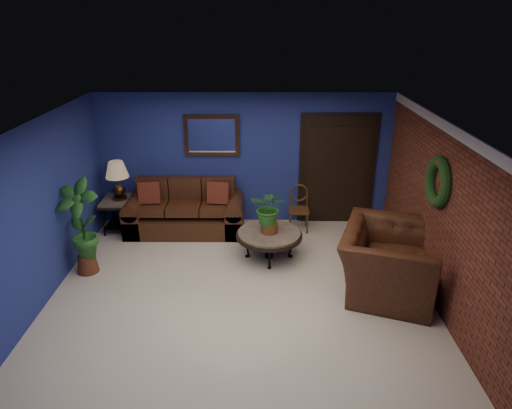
{
  "coord_description": "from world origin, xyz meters",
  "views": [
    {
      "loc": [
        0.26,
        -5.74,
        3.82
      ],
      "look_at": [
        0.22,
        0.55,
        1.16
      ],
      "focal_mm": 32.0,
      "sensor_mm": 36.0,
      "label": 1
    }
  ],
  "objects_px": {
    "table_lamp": "(117,176)",
    "armchair": "(389,261)",
    "coffee_table": "(269,235)",
    "side_chair": "(299,205)",
    "sofa": "(186,214)",
    "end_table": "(121,206)"
  },
  "relations": [
    {
      "from": "coffee_table",
      "to": "armchair",
      "type": "height_order",
      "value": "armchair"
    },
    {
      "from": "end_table",
      "to": "side_chair",
      "type": "distance_m",
      "value": 3.32
    },
    {
      "from": "table_lamp",
      "to": "armchair",
      "type": "relative_size",
      "value": 0.47
    },
    {
      "from": "end_table",
      "to": "sofa",
      "type": "bearing_deg",
      "value": 1.51
    },
    {
      "from": "table_lamp",
      "to": "armchair",
      "type": "xyz_separation_m",
      "value": [
        4.45,
        -2.02,
        -0.59
      ]
    },
    {
      "from": "coffee_table",
      "to": "sofa",
      "type": "bearing_deg",
      "value": 144.99
    },
    {
      "from": "table_lamp",
      "to": "side_chair",
      "type": "xyz_separation_m",
      "value": [
        3.32,
        0.06,
        -0.59
      ]
    },
    {
      "from": "table_lamp",
      "to": "armchair",
      "type": "height_order",
      "value": "table_lamp"
    },
    {
      "from": "sofa",
      "to": "table_lamp",
      "type": "bearing_deg",
      "value": -178.49
    },
    {
      "from": "table_lamp",
      "to": "armchair",
      "type": "bearing_deg",
      "value": -24.46
    },
    {
      "from": "coffee_table",
      "to": "end_table",
      "type": "bearing_deg",
      "value": 159.05
    },
    {
      "from": "coffee_table",
      "to": "end_table",
      "type": "height_order",
      "value": "end_table"
    },
    {
      "from": "end_table",
      "to": "table_lamp",
      "type": "relative_size",
      "value": 0.98
    },
    {
      "from": "coffee_table",
      "to": "table_lamp",
      "type": "distance_m",
      "value": 3.01
    },
    {
      "from": "sofa",
      "to": "end_table",
      "type": "distance_m",
      "value": 1.21
    },
    {
      "from": "sofa",
      "to": "coffee_table",
      "type": "relative_size",
      "value": 1.97
    },
    {
      "from": "coffee_table",
      "to": "side_chair",
      "type": "height_order",
      "value": "side_chair"
    },
    {
      "from": "armchair",
      "to": "table_lamp",
      "type": "bearing_deg",
      "value": 85.0
    },
    {
      "from": "armchair",
      "to": "coffee_table",
      "type": "bearing_deg",
      "value": 79.78
    },
    {
      "from": "sofa",
      "to": "side_chair",
      "type": "bearing_deg",
      "value": 0.87
    },
    {
      "from": "side_chair",
      "to": "coffee_table",
      "type": "bearing_deg",
      "value": -115.99
    },
    {
      "from": "end_table",
      "to": "armchair",
      "type": "height_order",
      "value": "armchair"
    }
  ]
}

